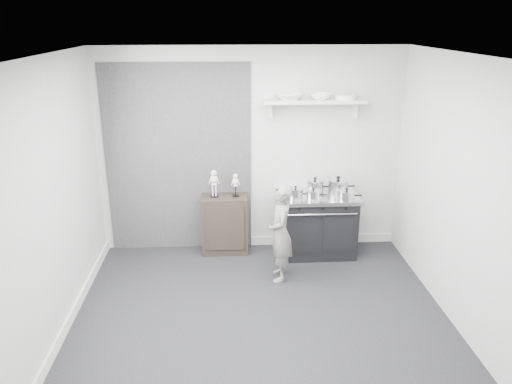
# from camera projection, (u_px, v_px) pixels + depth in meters

# --- Properties ---
(ground) EXTENTS (4.00, 4.00, 0.00)m
(ground) POSITION_uv_depth(u_px,v_px,m) (260.00, 316.00, 5.33)
(ground) COLOR black
(ground) RESTS_ON ground
(room_shell) EXTENTS (4.02, 3.62, 2.71)m
(room_shell) POSITION_uv_depth(u_px,v_px,m) (250.00, 165.00, 4.93)
(room_shell) COLOR #B2B2AF
(room_shell) RESTS_ON ground
(wall_shelf) EXTENTS (1.30, 0.26, 0.24)m
(wall_shelf) POSITION_uv_depth(u_px,v_px,m) (314.00, 102.00, 6.29)
(wall_shelf) COLOR silver
(wall_shelf) RESTS_ON room_shell
(stove) EXTENTS (1.04, 0.65, 0.83)m
(stove) POSITION_uv_depth(u_px,v_px,m) (317.00, 224.00, 6.63)
(stove) COLOR black
(stove) RESTS_ON ground
(side_cabinet) EXTENTS (0.61, 0.35, 0.79)m
(side_cabinet) POSITION_uv_depth(u_px,v_px,m) (225.00, 224.00, 6.70)
(side_cabinet) COLOR black
(side_cabinet) RESTS_ON ground
(child) EXTENTS (0.31, 0.45, 1.20)m
(child) POSITION_uv_depth(u_px,v_px,m) (280.00, 233.00, 5.92)
(child) COLOR slate
(child) RESTS_ON ground
(pot_front_left) EXTENTS (0.28, 0.20, 0.17)m
(pot_front_left) POSITION_uv_depth(u_px,v_px,m) (295.00, 193.00, 6.34)
(pot_front_left) COLOR silver
(pot_front_left) RESTS_ON stove
(pot_back_left) EXTENTS (0.32, 0.23, 0.21)m
(pot_back_left) POSITION_uv_depth(u_px,v_px,m) (315.00, 186.00, 6.57)
(pot_back_left) COLOR silver
(pot_back_left) RESTS_ON stove
(pot_back_right) EXTENTS (0.36, 0.28, 0.23)m
(pot_back_right) POSITION_uv_depth(u_px,v_px,m) (338.00, 186.00, 6.57)
(pot_back_right) COLOR silver
(pot_back_right) RESTS_ON stove
(pot_front_right) EXTENTS (0.31, 0.22, 0.16)m
(pot_front_right) POSITION_uv_depth(u_px,v_px,m) (346.00, 195.00, 6.30)
(pot_front_right) COLOR silver
(pot_front_right) RESTS_ON stove
(pot_front_center) EXTENTS (0.27, 0.18, 0.16)m
(pot_front_center) POSITION_uv_depth(u_px,v_px,m) (313.00, 194.00, 6.33)
(pot_front_center) COLOR silver
(pot_front_center) RESTS_ON stove
(skeleton_full) EXTENTS (0.12, 0.08, 0.42)m
(skeleton_full) POSITION_uv_depth(u_px,v_px,m) (214.00, 182.00, 6.49)
(skeleton_full) COLOR beige
(skeleton_full) RESTS_ON side_cabinet
(skeleton_torso) EXTENTS (0.10, 0.06, 0.36)m
(skeleton_torso) POSITION_uv_depth(u_px,v_px,m) (236.00, 183.00, 6.52)
(skeleton_torso) COLOR beige
(skeleton_torso) RESTS_ON side_cabinet
(bowl_large) EXTENTS (0.34, 0.34, 0.08)m
(bowl_large) POSITION_uv_depth(u_px,v_px,m) (289.00, 97.00, 6.25)
(bowl_large) COLOR white
(bowl_large) RESTS_ON wall_shelf
(bowl_small) EXTENTS (0.25, 0.25, 0.08)m
(bowl_small) POSITION_uv_depth(u_px,v_px,m) (320.00, 96.00, 6.27)
(bowl_small) COLOR white
(bowl_small) RESTS_ON wall_shelf
(plate_stack) EXTENTS (0.26, 0.26, 0.06)m
(plate_stack) POSITION_uv_depth(u_px,v_px,m) (345.00, 97.00, 6.29)
(plate_stack) COLOR white
(plate_stack) RESTS_ON wall_shelf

